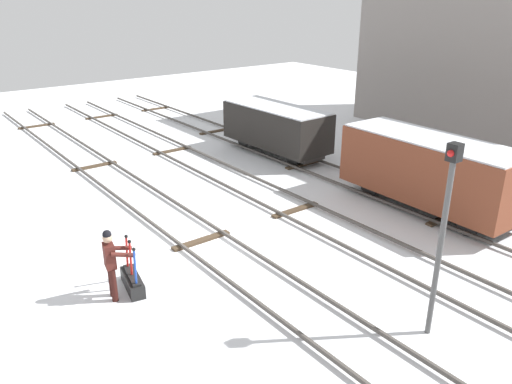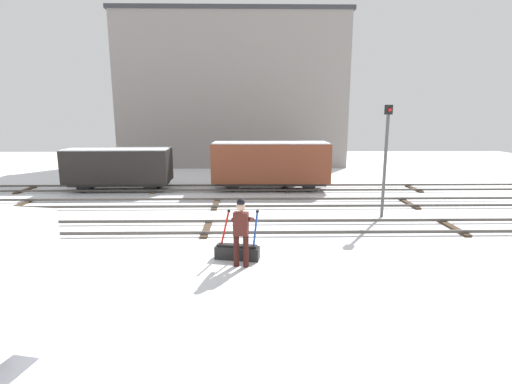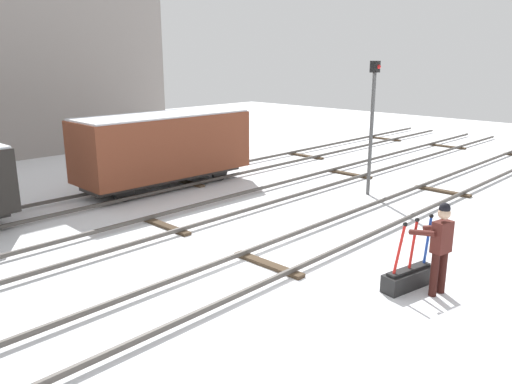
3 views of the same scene
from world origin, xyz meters
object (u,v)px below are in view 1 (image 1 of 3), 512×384
at_px(signal_post, 443,225).
at_px(freight_car_mid_siding, 276,127).
at_px(rail_worker, 111,260).
at_px(freight_car_far_end, 429,170).
at_px(switch_lever_frame, 132,280).

height_order(signal_post, freight_car_mid_siding, signal_post).
bearing_deg(rail_worker, freight_car_mid_siding, 133.39).
bearing_deg(freight_car_far_end, switch_lever_frame, -97.02).
bearing_deg(switch_lever_frame, signal_post, 49.38).
height_order(rail_worker, signal_post, signal_post).
xyz_separation_m(rail_worker, freight_car_far_end, (1.36, 10.66, 0.42)).
bearing_deg(freight_car_mid_siding, switch_lever_frame, -58.26).
bearing_deg(freight_car_far_end, freight_car_mid_siding, -178.71).
distance_m(signal_post, freight_car_far_end, 7.13).
bearing_deg(switch_lever_frame, freight_car_mid_siding, 134.22).
relative_size(rail_worker, signal_post, 0.43).
xyz_separation_m(rail_worker, signal_post, (5.51, 4.97, 1.58)).
distance_m(rail_worker, freight_car_far_end, 10.76).
relative_size(switch_lever_frame, signal_post, 0.33).
distance_m(signal_post, freight_car_mid_siding, 13.58).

